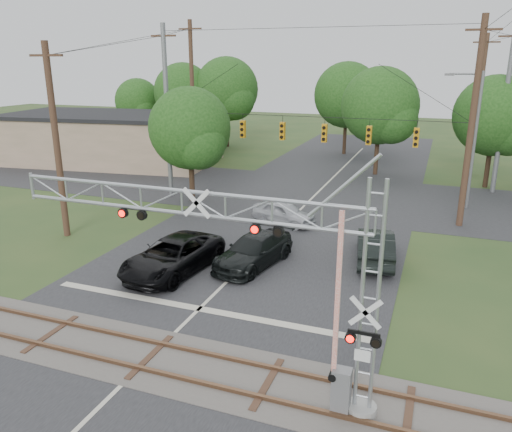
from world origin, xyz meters
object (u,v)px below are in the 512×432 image
at_px(car_dark, 254,251).
at_px(traffic_signal_span, 318,122).
at_px(pickup_black, 173,256).
at_px(streetlight, 473,134).
at_px(sedan_silver, 284,213).
at_px(crossing_gantry, 251,258).
at_px(commercial_building, 111,138).

bearing_deg(car_dark, traffic_signal_span, 99.19).
xyz_separation_m(pickup_black, streetlight, (12.53, 15.72, 4.03)).
height_order(pickup_black, car_dark, pickup_black).
distance_m(sedan_silver, streetlight, 12.98).
xyz_separation_m(sedan_silver, streetlight, (9.97, 7.21, 4.15)).
bearing_deg(car_dark, crossing_gantry, -57.54).
xyz_separation_m(crossing_gantry, pickup_black, (-6.34, 6.65, -3.33)).
bearing_deg(pickup_black, streetlight, 58.28).
bearing_deg(sedan_silver, traffic_signal_span, -1.49).
xyz_separation_m(crossing_gantry, sedan_silver, (-3.78, 15.16, -3.45)).
relative_size(pickup_black, commercial_building, 0.27).
bearing_deg(commercial_building, pickup_black, -55.80).
bearing_deg(streetlight, sedan_silver, -144.11).
bearing_deg(streetlight, traffic_signal_span, -155.71).
relative_size(sedan_silver, commercial_building, 0.19).
relative_size(traffic_signal_span, commercial_building, 0.95).
bearing_deg(crossing_gantry, sedan_silver, 104.01).
xyz_separation_m(car_dark, streetlight, (9.40, 13.69, 4.09)).
bearing_deg(pickup_black, car_dark, 39.82).
distance_m(pickup_black, sedan_silver, 8.88).
xyz_separation_m(commercial_building, streetlight, (30.81, -5.07, 2.53)).
height_order(car_dark, streetlight, streetlight).
distance_m(pickup_black, streetlight, 20.50).
bearing_deg(car_dark, sedan_silver, 107.15).
bearing_deg(commercial_building, crossing_gantry, -55.24).
height_order(traffic_signal_span, commercial_building, traffic_signal_span).
xyz_separation_m(pickup_black, commercial_building, (-18.28, 20.79, 1.50)).
xyz_separation_m(crossing_gantry, car_dark, (-3.21, 8.68, -3.39)).
distance_m(traffic_signal_span, streetlight, 9.80).
height_order(car_dark, sedan_silver, car_dark).
relative_size(traffic_signal_span, sedan_silver, 5.00).
relative_size(crossing_gantry, sedan_silver, 2.82).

